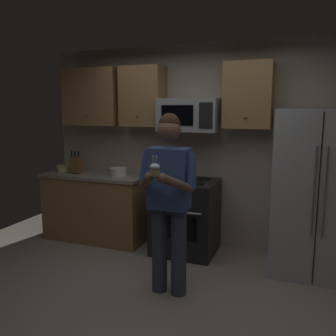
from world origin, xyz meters
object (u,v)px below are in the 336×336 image
Objects in this scene: knife_block at (76,165)px; person at (169,195)px; bowl_large_white at (119,172)px; cupcake at (155,169)px; refrigerator at (317,193)px; bowl_small_colored at (63,168)px; oven_range at (186,216)px; microwave at (189,115)px.

person is at bearing -30.14° from knife_block.
bowl_large_white is 1.51m from person.
bowl_large_white is 1.78m from cupcake.
bowl_small_colored is at bearing 179.42° from refrigerator.
oven_range is 0.53× the size of person.
bowl_small_colored is 0.10× the size of person.
bowl_large_white is 0.89m from bowl_small_colored.
refrigerator is at bearing -0.58° from bowl_small_colored.
person is (1.10, -1.03, 0.02)m from bowl_large_white.
bowl_small_colored is at bearing 174.34° from knife_block.
person is (0.17, -1.17, -0.72)m from microwave.
bowl_small_colored is at bearing 179.32° from bowl_large_white.
person is (1.99, -1.04, 0.03)m from bowl_small_colored.
refrigerator is 1.02× the size of person.
person is at bearing -43.10° from bowl_large_white.
cupcake reaches higher than bowl_large_white.
bowl_small_colored is 1.03× the size of cupcake.
microwave is at bearing 8.27° from bowl_large_white.
oven_range is at bearing 0.99° from bowl_large_white.
person is (1.75, -1.02, -0.04)m from knife_block.
microwave is 1.56m from cupcake.
refrigerator is 7.92× the size of bowl_large_white.
bowl_small_colored is 2.44m from cupcake.
cupcake is at bearing -82.94° from oven_range.
microwave reaches higher than knife_block.
cupcake is (0.17, -1.38, 0.83)m from oven_range.
knife_block is at bearing 142.46° from cupcake.
oven_range is 1.56m from refrigerator.
refrigerator is 1.67m from person.
knife_block is at bearing 179.82° from refrigerator.
refrigerator is at bearing -0.18° from knife_block.
bowl_large_white is at bearing 129.01° from cupcake.
bowl_large_white is 1.31× the size of cupcake.
knife_block is (-1.58, -0.15, -0.69)m from microwave.
cupcake is (1.99, -1.37, 0.33)m from bowl_small_colored.
microwave is 4.15× the size of bowl_small_colored.
microwave is (0.00, 0.12, 1.26)m from oven_range.
person reaches higher than bowl_small_colored.
cupcake is at bearing -134.85° from refrigerator.
refrigerator is 2.43m from bowl_large_white.
microwave is 4.26× the size of cupcake.
oven_range is at bearing 1.06° from knife_block.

